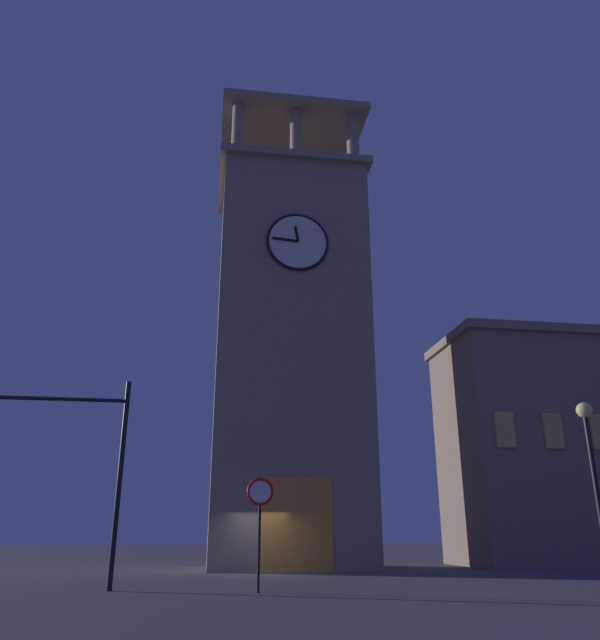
{
  "coord_description": "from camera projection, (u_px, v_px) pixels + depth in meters",
  "views": [
    {
      "loc": [
        2.3,
        26.89,
        1.47
      ],
      "look_at": [
        -2.28,
        -4.54,
        12.71
      ],
      "focal_mm": 34.39,
      "sensor_mm": 36.0,
      "label": 1
    }
  ],
  "objects": [
    {
      "name": "ground_plane",
      "position": [
        261.0,
        575.0,
        24.91
      ],
      "size": [
        200.0,
        200.0,
        0.0
      ],
      "primitive_type": "plane",
      "color": "#4C4C51"
    },
    {
      "name": "clocktower",
      "position": [
        289.0,
        347.0,
        33.05
      ],
      "size": [
        8.36,
        6.91,
        27.27
      ],
      "color": "gray",
      "rests_on": "ground_plane"
    },
    {
      "name": "traffic_signal_near",
      "position": [
        79.0,
        448.0,
        18.47
      ],
      "size": [
        4.09,
        0.41,
        6.07
      ],
      "color": "black",
      "rests_on": "ground_plane"
    },
    {
      "name": "street_lamp",
      "position": [
        591.0,
        457.0,
        16.8
      ],
      "size": [
        0.44,
        0.44,
        5.04
      ],
      "color": "black",
      "rests_on": "ground_plane"
    },
    {
      "name": "no_horn_sign",
      "position": [
        260.0,
        501.0,
        17.59
      ],
      "size": [
        0.78,
        0.14,
        3.08
      ],
      "color": "black",
      "rests_on": "ground_plane"
    }
  ]
}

